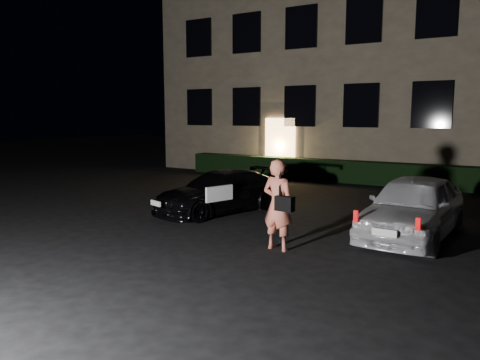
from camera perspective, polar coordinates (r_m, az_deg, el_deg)
The scene contains 6 objects.
ground at distance 9.55m, azimuth -5.75°, elevation -8.04°, with size 80.00×80.00×0.00m, color black.
building at distance 23.24m, azimuth 17.80°, elevation 15.89°, with size 20.00×8.11×12.00m.
hedge at distance 18.79m, azimuth 13.87°, elevation 0.96°, with size 15.00×0.70×0.85m, color black.
sedan at distance 12.68m, azimuth -2.40°, elevation -1.42°, with size 2.69×4.19×1.13m.
hatch at distance 10.68m, azimuth 20.35°, elevation -3.07°, with size 1.81×4.05×1.35m.
man at distance 9.11m, azimuth 4.68°, elevation -3.01°, with size 0.74×0.48×1.78m.
Camera 1 is at (5.55, -7.32, 2.61)m, focal length 35.00 mm.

